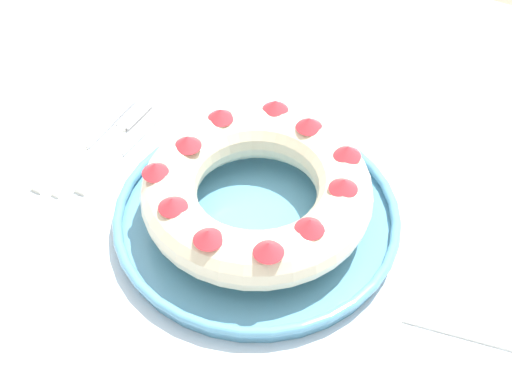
{
  "coord_description": "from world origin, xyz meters",
  "views": [
    {
      "loc": [
        0.29,
        -0.5,
        1.39
      ],
      "look_at": [
        0.02,
        -0.0,
        0.79
      ],
      "focal_mm": 50.0,
      "sensor_mm": 36.0,
      "label": 1
    }
  ],
  "objects_px": {
    "bundt_cake": "(256,191)",
    "fork": "(110,140)",
    "serving_dish": "(256,218)",
    "serving_knife": "(80,147)",
    "napkin": "(464,305)",
    "cake_knife": "(116,154)"
  },
  "relations": [
    {
      "from": "cake_knife",
      "to": "napkin",
      "type": "xyz_separation_m",
      "value": [
        0.48,
        -0.01,
        -0.0
      ]
    },
    {
      "from": "serving_knife",
      "to": "cake_knife",
      "type": "bearing_deg",
      "value": 17.87
    },
    {
      "from": "serving_dish",
      "to": "cake_knife",
      "type": "height_order",
      "value": "serving_dish"
    },
    {
      "from": "serving_knife",
      "to": "cake_knife",
      "type": "height_order",
      "value": "same"
    },
    {
      "from": "fork",
      "to": "cake_knife",
      "type": "distance_m",
      "value": 0.03
    },
    {
      "from": "cake_knife",
      "to": "napkin",
      "type": "height_order",
      "value": "cake_knife"
    },
    {
      "from": "bundt_cake",
      "to": "fork",
      "type": "relative_size",
      "value": 1.34
    },
    {
      "from": "napkin",
      "to": "serving_knife",
      "type": "bearing_deg",
      "value": -179.8
    },
    {
      "from": "fork",
      "to": "cake_knife",
      "type": "relative_size",
      "value": 1.1
    },
    {
      "from": "serving_dish",
      "to": "bundt_cake",
      "type": "xyz_separation_m",
      "value": [
        -0.0,
        -0.0,
        0.05
      ]
    },
    {
      "from": "cake_knife",
      "to": "fork",
      "type": "bearing_deg",
      "value": 143.77
    },
    {
      "from": "serving_dish",
      "to": "serving_knife",
      "type": "distance_m",
      "value": 0.27
    },
    {
      "from": "bundt_cake",
      "to": "napkin",
      "type": "relative_size",
      "value": 2.24
    },
    {
      "from": "serving_knife",
      "to": "fork",
      "type": "bearing_deg",
      "value": 52.97
    },
    {
      "from": "serving_knife",
      "to": "napkin",
      "type": "relative_size",
      "value": 1.75
    },
    {
      "from": "serving_dish",
      "to": "bundt_cake",
      "type": "height_order",
      "value": "bundt_cake"
    },
    {
      "from": "bundt_cake",
      "to": "fork",
      "type": "height_order",
      "value": "bundt_cake"
    },
    {
      "from": "serving_knife",
      "to": "napkin",
      "type": "height_order",
      "value": "serving_knife"
    },
    {
      "from": "cake_knife",
      "to": "napkin",
      "type": "relative_size",
      "value": 1.52
    },
    {
      "from": "serving_dish",
      "to": "napkin",
      "type": "distance_m",
      "value": 0.26
    },
    {
      "from": "serving_dish",
      "to": "serving_knife",
      "type": "bearing_deg",
      "value": 178.86
    },
    {
      "from": "serving_dish",
      "to": "fork",
      "type": "distance_m",
      "value": 0.25
    }
  ]
}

